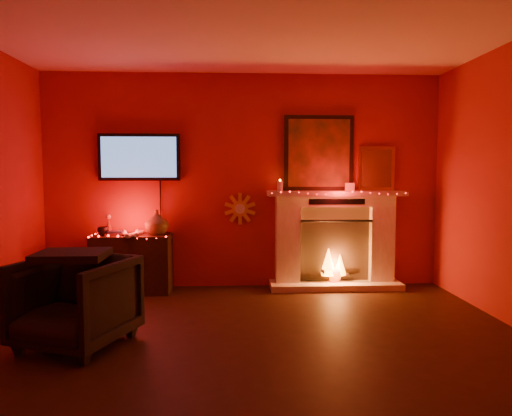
{
  "coord_description": "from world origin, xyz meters",
  "views": [
    {
      "loc": [
        -0.14,
        -3.3,
        1.46
      ],
      "look_at": [
        0.12,
        1.7,
        1.07
      ],
      "focal_mm": 32.0,
      "sensor_mm": 36.0,
      "label": 1
    }
  ],
  "objects_px": {
    "fireplace": "(334,231)",
    "console_table": "(134,260)",
    "tv": "(139,157)",
    "sunburst_clock": "(240,209)",
    "armchair": "(76,302)"
  },
  "relations": [
    {
      "from": "fireplace",
      "to": "console_table",
      "type": "xyz_separation_m",
      "value": [
        -2.49,
        -0.13,
        -0.32
      ]
    },
    {
      "from": "tv",
      "to": "console_table",
      "type": "height_order",
      "value": "tv"
    },
    {
      "from": "sunburst_clock",
      "to": "fireplace",
      "type": "bearing_deg",
      "value": -4.37
    },
    {
      "from": "fireplace",
      "to": "armchair",
      "type": "bearing_deg",
      "value": -144.23
    },
    {
      "from": "sunburst_clock",
      "to": "console_table",
      "type": "relative_size",
      "value": 0.4
    },
    {
      "from": "fireplace",
      "to": "sunburst_clock",
      "type": "distance_m",
      "value": 1.23
    },
    {
      "from": "fireplace",
      "to": "tv",
      "type": "bearing_deg",
      "value": 178.5
    },
    {
      "from": "fireplace",
      "to": "armchair",
      "type": "xyz_separation_m",
      "value": [
        -2.6,
        -1.87,
        -0.35
      ]
    },
    {
      "from": "sunburst_clock",
      "to": "armchair",
      "type": "relative_size",
      "value": 0.48
    },
    {
      "from": "fireplace",
      "to": "console_table",
      "type": "height_order",
      "value": "fireplace"
    },
    {
      "from": "armchair",
      "to": "fireplace",
      "type": "bearing_deg",
      "value": 57.17
    },
    {
      "from": "tv",
      "to": "armchair",
      "type": "distance_m",
      "value": 2.32
    },
    {
      "from": "tv",
      "to": "sunburst_clock",
      "type": "height_order",
      "value": "tv"
    },
    {
      "from": "tv",
      "to": "armchair",
      "type": "xyz_separation_m",
      "value": [
        -0.16,
        -1.94,
        -1.27
      ]
    },
    {
      "from": "armchair",
      "to": "tv",
      "type": "bearing_deg",
      "value": 106.63
    }
  ]
}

